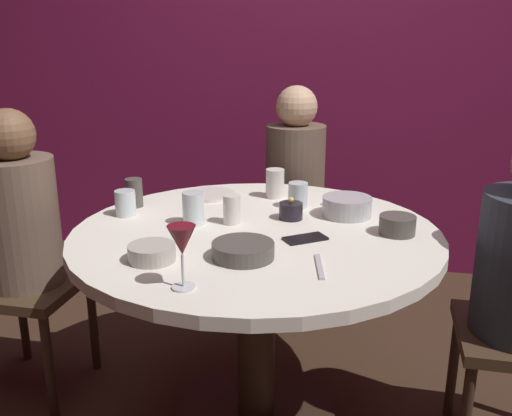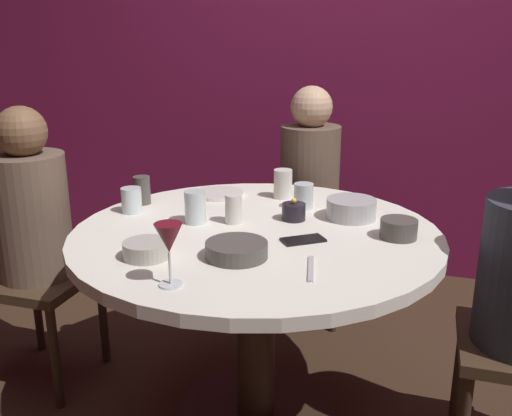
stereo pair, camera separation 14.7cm
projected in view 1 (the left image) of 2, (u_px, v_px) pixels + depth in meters
The scene contains 21 objects.
ground_plane at pixel (256, 415), 2.18m from camera, with size 8.00×8.00×0.00m, color #382619.
back_wall at pixel (316, 51), 3.33m from camera, with size 6.00×0.10×2.60m, color maroon.
dining_table at pixel (256, 274), 2.01m from camera, with size 1.27×1.27×0.75m.
seated_diner_left at pixel (20, 224), 2.16m from camera, with size 0.40×0.40×1.15m.
seated_diner_back at pixel (295, 177), 2.81m from camera, with size 0.40×0.40×1.17m.
candle_holder at pixel (291, 211), 2.07m from camera, with size 0.09×0.09×0.08m.
wine_glass at pixel (182, 243), 1.48m from camera, with size 0.08×0.08×0.18m.
dinner_plate at pixel (210, 195), 2.36m from camera, with size 0.21×0.21×0.01m, color silver.
cell_phone at pixel (305, 238), 1.87m from camera, with size 0.07×0.14×0.01m, color black.
bowl_serving_large at pixel (347, 206), 2.10m from camera, with size 0.18×0.18×0.07m, color #B7B7BC.
bowl_salad_center at pixel (152, 253), 1.69m from camera, with size 0.14×0.14×0.05m, color #B2ADA3.
bowl_small_white at pixel (397, 225), 1.92m from camera, with size 0.12×0.12×0.06m, color #4C4742.
bowl_sauce_side at pixel (243, 250), 1.72m from camera, with size 0.19×0.19×0.05m, color #4C4742.
cup_near_candle at pixel (193, 209), 2.00m from camera, with size 0.08×0.08×0.12m, color silver.
cup_by_left_diner at pixel (232, 209), 2.02m from camera, with size 0.06×0.06×0.10m, color silver.
cup_by_right_diner at pixel (134, 193), 2.21m from camera, with size 0.07×0.07×0.11m, color #4C4742.
cup_center_front at pixel (298, 195), 2.20m from camera, with size 0.07×0.07×0.10m, color silver.
cup_far_edge at pixel (125, 203), 2.11m from camera, with size 0.08×0.08×0.10m, color silver.
cup_beside_wine at pixel (275, 183), 2.34m from camera, with size 0.08×0.08×0.12m, color silver.
fork_near_plate at pixel (327, 199), 2.32m from camera, with size 0.02×0.18×0.01m, color #B7B7BC.
knife_near_plate at pixel (320, 266), 1.65m from camera, with size 0.02×0.18×0.01m, color #B7B7BC.
Camera 1 is at (0.40, -1.81, 1.41)m, focal length 39.97 mm.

